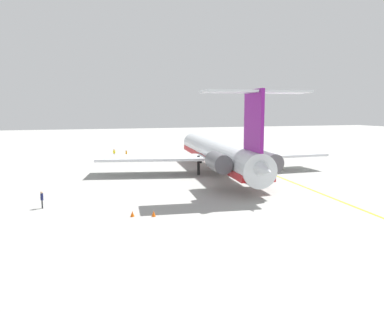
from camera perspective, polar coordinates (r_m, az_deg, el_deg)
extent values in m
plane|color=#9E9E99|center=(61.25, 14.45, -2.28)|extent=(290.66, 290.66, 0.00)
cylinder|color=silver|center=(57.18, 3.82, 0.56)|extent=(36.73, 8.05, 3.90)
cone|color=silver|center=(74.88, 0.19, 2.13)|extent=(4.46, 4.18, 3.74)
cone|color=silver|center=(39.95, 10.64, -1.91)|extent=(6.02, 3.94, 3.31)
cube|color=#B2191E|center=(57.29, 3.81, -0.31)|extent=(35.93, 8.03, 0.86)
cube|color=silver|center=(56.33, -6.34, -0.27)|extent=(9.47, 17.17, 0.39)
cube|color=silver|center=(61.39, 12.72, 0.21)|extent=(6.25, 16.29, 0.39)
cylinder|color=#515156|center=(44.29, 4.13, -1.00)|extent=(5.10, 2.80, 2.26)
cube|color=silver|center=(44.48, 4.97, -0.97)|extent=(3.04, 1.57, 0.47)
cylinder|color=#515156|center=(46.34, 11.63, -0.76)|extent=(5.10, 2.80, 2.26)
cube|color=silver|center=(46.08, 10.85, -0.79)|extent=(3.04, 1.57, 0.47)
cube|color=#7A197F|center=(41.75, 9.55, 5.46)|extent=(5.29, 0.99, 6.90)
cube|color=silver|center=(40.39, 5.64, 9.98)|extent=(4.28, 6.06, 0.27)
cube|color=silver|center=(42.62, 13.83, 9.66)|extent=(4.28, 6.06, 0.27)
cylinder|color=black|center=(68.15, 1.37, 0.14)|extent=(0.43, 0.43, 2.95)
cylinder|color=black|center=(55.51, 1.02, -1.47)|extent=(0.43, 0.43, 2.95)
cylinder|color=black|center=(57.15, 7.14, -1.28)|extent=(0.43, 0.43, 2.95)
cylinder|color=black|center=(77.57, -12.06, 0.06)|extent=(0.11, 0.11, 0.87)
cylinder|color=black|center=(77.59, -11.95, 0.07)|extent=(0.11, 0.11, 0.87)
cylinder|color=yellow|center=(77.49, -12.02, 0.64)|extent=(0.29, 0.29, 0.69)
sphere|color=#DBB28E|center=(77.44, -12.03, 0.99)|extent=(0.27, 0.27, 0.27)
cylinder|color=yellow|center=(77.47, -12.16, 0.66)|extent=(0.08, 0.08, 0.59)
cylinder|color=yellow|center=(77.50, -11.88, 0.67)|extent=(0.08, 0.08, 0.59)
cylinder|color=black|center=(76.02, -10.14, -0.05)|extent=(0.10, 0.10, 0.83)
cylinder|color=black|center=(75.90, -10.20, -0.06)|extent=(0.10, 0.10, 0.83)
cylinder|color=orange|center=(75.87, -10.19, 0.50)|extent=(0.28, 0.28, 0.66)
sphere|color=#DBB28E|center=(75.82, -10.19, 0.84)|extent=(0.26, 0.26, 0.26)
cylinder|color=orange|center=(76.02, -10.11, 0.54)|extent=(0.08, 0.08, 0.56)
cylinder|color=orange|center=(75.72, -10.27, 0.51)|extent=(0.08, 0.08, 0.56)
cylinder|color=black|center=(40.07, -22.30, -6.93)|extent=(0.10, 0.10, 0.84)
cylinder|color=black|center=(39.93, -22.25, -6.98)|extent=(0.10, 0.10, 0.84)
cylinder|color=#191E4C|center=(39.83, -22.33, -5.90)|extent=(0.28, 0.28, 0.67)
sphere|color=#DBB28E|center=(39.73, -22.36, -5.25)|extent=(0.26, 0.26, 0.26)
cylinder|color=#191E4C|center=(40.00, -22.39, -5.80)|extent=(0.08, 0.08, 0.57)
cylinder|color=#191E4C|center=(39.64, -22.27, -5.91)|extent=(0.08, 0.08, 0.57)
cylinder|color=black|center=(81.73, 10.67, 0.45)|extent=(0.11, 0.11, 0.87)
cylinder|color=black|center=(81.69, 10.78, 0.45)|extent=(0.11, 0.11, 0.87)
cylinder|color=yellow|center=(81.63, 10.74, 0.99)|extent=(0.29, 0.29, 0.69)
sphere|color=#8C6647|center=(81.58, 10.75, 1.33)|extent=(0.27, 0.27, 0.27)
cylinder|color=yellow|center=(81.67, 10.61, 1.03)|extent=(0.08, 0.08, 0.59)
cylinder|color=yellow|center=(81.57, 10.87, 1.01)|extent=(0.08, 0.08, 0.59)
cone|color=#EA590F|center=(34.55, -5.99, -8.90)|extent=(0.40, 0.40, 0.55)
cone|color=#EA590F|center=(34.76, -9.26, -8.85)|extent=(0.40, 0.40, 0.55)
cone|color=#EA590F|center=(76.00, -14.08, -0.26)|extent=(0.40, 0.40, 0.55)
cube|color=gold|center=(61.07, 10.89, -2.21)|extent=(83.76, 8.12, 0.01)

